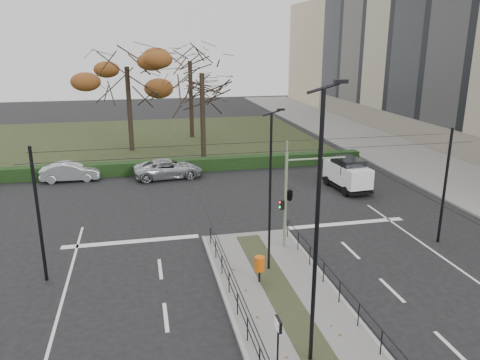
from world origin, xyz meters
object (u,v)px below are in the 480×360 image
at_px(litter_bin, 260,264).
at_px(info_panel, 278,330).
at_px(streetlamp_median_near, 317,230).
at_px(bare_tree_near, 202,80).
at_px(parked_car_fourth, 168,169).
at_px(parked_car_second, 70,172).
at_px(streetlamp_median_far, 270,191).
at_px(white_van, 347,173).
at_px(rust_tree, 127,67).
at_px(bare_tree_center, 190,67).
at_px(traffic_light, 291,193).

relative_size(litter_bin, info_panel, 0.62).
height_order(streetlamp_median_near, bare_tree_near, bare_tree_near).
height_order(parked_car_fourth, bare_tree_near, bare_tree_near).
xyz_separation_m(info_panel, parked_car_second, (-8.98, 23.78, -0.91)).
relative_size(streetlamp_median_near, streetlamp_median_far, 1.23).
relative_size(litter_bin, white_van, 0.27).
bearing_deg(streetlamp_median_far, parked_car_second, 121.82).
relative_size(info_panel, bare_tree_near, 0.19).
xyz_separation_m(streetlamp_median_far, rust_tree, (-6.16, 26.25, 4.01)).
height_order(info_panel, white_van, white_van).
bearing_deg(bare_tree_center, parked_car_fourth, -103.22).
xyz_separation_m(info_panel, streetlamp_median_near, (1.24, 0.33, 3.04)).
relative_size(parked_car_second, bare_tree_near, 0.43).
relative_size(traffic_light, bare_tree_center, 0.46).
height_order(litter_bin, rust_tree, rust_tree).
distance_m(traffic_light, parked_car_fourth, 15.24).
height_order(traffic_light, rust_tree, rust_tree).
distance_m(streetlamp_median_near, parked_car_second, 25.88).
bearing_deg(bare_tree_near, bare_tree_center, 89.41).
xyz_separation_m(streetlamp_median_far, bare_tree_center, (0.18, 31.52, 3.68)).
relative_size(parked_car_second, bare_tree_center, 0.40).
bearing_deg(streetlamp_median_near, parked_car_second, 113.53).
bearing_deg(rust_tree, streetlamp_median_near, -79.97).
bearing_deg(bare_tree_center, streetlamp_median_near, -90.86).
height_order(litter_bin, bare_tree_center, bare_tree_center).
relative_size(traffic_light, parked_car_fourth, 0.94).
distance_m(streetlamp_median_near, white_van, 19.64).
bearing_deg(bare_tree_center, white_van, -67.81).
relative_size(traffic_light, streetlamp_median_far, 0.67).
relative_size(streetlamp_median_near, parked_car_second, 2.10).
bearing_deg(info_panel, bare_tree_near, 86.58).
height_order(rust_tree, bare_tree_center, bare_tree_center).
relative_size(streetlamp_median_near, rust_tree, 0.87).
height_order(streetlamp_median_far, bare_tree_center, bare_tree_center).
xyz_separation_m(info_panel, parked_car_fourth, (-1.76, 23.03, -0.89)).
bearing_deg(parked_car_fourth, streetlamp_median_far, -173.16).
xyz_separation_m(streetlamp_median_far, bare_tree_near, (0.08, 21.79, 3.10)).
relative_size(parked_car_fourth, bare_tree_center, 0.49).
distance_m(traffic_light, info_panel, 9.51).
bearing_deg(white_van, rust_tree, 133.64).
distance_m(parked_car_fourth, white_van, 13.31).
height_order(streetlamp_median_near, parked_car_second, streetlamp_median_near).
xyz_separation_m(traffic_light, streetlamp_median_near, (-2.05, -8.49, 1.70)).
distance_m(white_van, bare_tree_center, 23.35).
height_order(streetlamp_median_near, parked_car_fourth, streetlamp_median_near).
bearing_deg(white_van, traffic_light, -129.24).
xyz_separation_m(streetlamp_median_far, white_van, (8.67, 10.70, -2.64)).
relative_size(streetlamp_median_far, parked_car_fourth, 1.40).
distance_m(streetlamp_median_far, white_van, 14.03).
relative_size(litter_bin, parked_car_fourth, 0.22).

